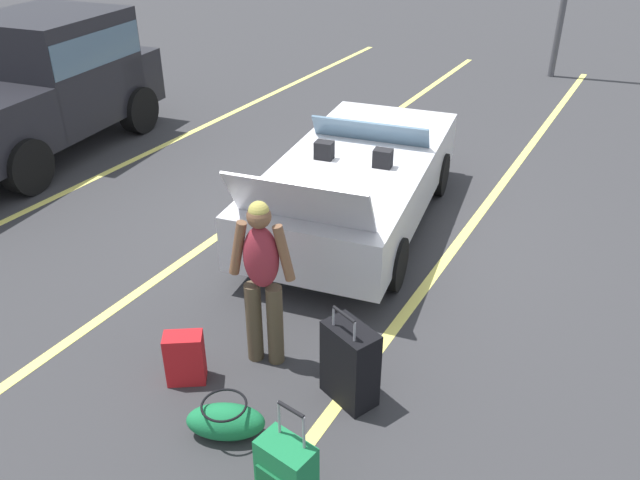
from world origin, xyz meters
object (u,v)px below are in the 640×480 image
suitcase_small_carryon (185,358)px  duffel_bag (226,421)px  traveler_person (262,276)px  suitcase_large_black (350,364)px  parked_pickup_truck_near (35,84)px  suitcase_medium_bright (286,477)px  convertible_car (362,176)px

suitcase_small_carryon → duffel_bag: suitcase_small_carryon is taller
traveler_person → suitcase_large_black: bearing=-111.2°
traveler_person → parked_pickup_truck_near: size_ratio=0.32×
suitcase_large_black → traveler_person: 1.07m
suitcase_medium_bright → suitcase_small_carryon: bearing=-105.7°
traveler_person → parked_pickup_truck_near: bearing=49.5°
convertible_car → suitcase_large_black: 3.40m
suitcase_medium_bright → suitcase_small_carryon: size_ratio=1.83×
duffel_bag → parked_pickup_truck_near: (3.57, 6.28, 0.95)m
suitcase_large_black → traveler_person: (0.07, 0.91, 0.56)m
suitcase_medium_bright → traveler_person: size_ratio=0.55×
suitcase_large_black → suitcase_small_carryon: size_ratio=1.87×
suitcase_small_carryon → convertible_car: bearing=-33.1°
duffel_bag → traveler_person: traveler_person is taller
convertible_car → traveler_person: size_ratio=2.68×
convertible_car → suitcase_small_carryon: convertible_car is taller
convertible_car → parked_pickup_truck_near: size_ratio=0.85×
suitcase_large_black → suitcase_medium_bright: 1.23m
suitcase_large_black → suitcase_medium_bright: (-1.22, -0.12, -0.06)m
suitcase_large_black → parked_pickup_truck_near: parked_pickup_truck_near is taller
suitcase_small_carryon → traveler_person: size_ratio=0.30×
suitcase_medium_bright → traveler_person: 1.76m
traveler_person → suitcase_medium_bright: bearing=-158.3°
suitcase_large_black → duffel_bag: 1.13m
convertible_car → suitcase_large_black: (-3.08, -1.41, -0.22)m
convertible_car → duffel_bag: convertible_car is taller
suitcase_medium_bright → duffel_bag: 0.87m
convertible_car → traveler_person: bearing=-179.8°
convertible_car → traveler_person: 3.08m
suitcase_large_black → traveler_person: bearing=108.8°
suitcase_medium_bright → traveler_person: bearing=-132.0°
suitcase_large_black → suitcase_medium_bright: bearing=-151.4°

